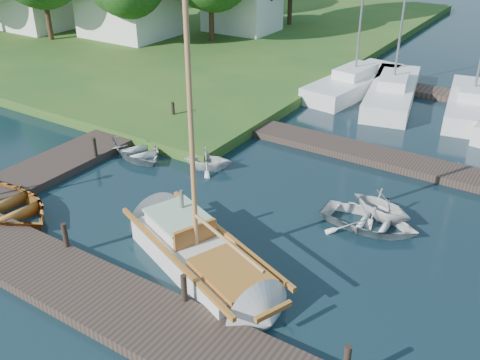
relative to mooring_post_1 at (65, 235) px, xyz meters
The scene contains 21 objects.
ground 5.87m from the mooring_post_1, 59.04° to the left, with size 160.00×160.00×0.00m, color black.
near_dock 3.21m from the mooring_post_1, 18.43° to the right, with size 18.00×2.20×0.30m, color #2E221E.
left_dock 8.62m from the mooring_post_1, 125.54° to the left, with size 2.20×18.00×0.30m, color #2E221E.
far_dock 12.55m from the mooring_post_1, 66.50° to the left, with size 14.00×1.60×0.30m, color #2E221E.
shore 36.80m from the mooring_post_1, 132.80° to the left, with size 50.00×40.00×0.50m, color #23501D.
mooring_post_1 is the anchor object (origin of this frame).
mooring_post_2 4.50m from the mooring_post_1, ahead, with size 0.16×0.16×0.80m, color black.
mooring_post_3 9.00m from the mooring_post_1, ahead, with size 0.16×0.16×0.80m, color black.
mooring_post_4 6.40m from the mooring_post_1, 128.66° to the left, with size 0.16×0.16×0.80m, color black.
mooring_post_5 10.77m from the mooring_post_1, 111.80° to the left, with size 0.16×0.16×0.80m, color black.
sailboat 4.25m from the mooring_post_1, 22.87° to the left, with size 7.37×4.47×9.83m.
dinghy 3.63m from the mooring_post_1, behind, with size 3.11×4.36×0.90m, color brown.
tender_a 7.16m from the mooring_post_1, 115.75° to the left, with size 2.40×3.36×0.70m, color silver.
tender_b 7.00m from the mooring_post_1, 88.32° to the left, with size 1.68×1.95×1.03m, color silver.
tender_c 9.61m from the mooring_post_1, 41.86° to the left, with size 2.29×3.21×0.66m, color silver.
tender_d 10.19m from the mooring_post_1, 44.59° to the left, with size 1.92×2.22×1.17m, color silver.
marina_boat_0 19.34m from the mooring_post_1, 85.96° to the left, with size 3.20×7.89×11.59m.
marina_boat_1 19.27m from the mooring_post_1, 79.06° to the left, with size 3.82×8.23×10.46m.
marina_boat_2 20.66m from the mooring_post_1, 68.36° to the left, with size 3.33×7.31×10.96m.
house_a 27.11m from the mooring_post_1, 128.99° to the left, with size 6.30×5.00×6.29m.
house_c 29.22m from the mooring_post_1, 112.17° to the left, with size 5.25×4.00×5.28m.
Camera 1 is at (8.61, -13.36, 9.64)m, focal length 40.00 mm.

